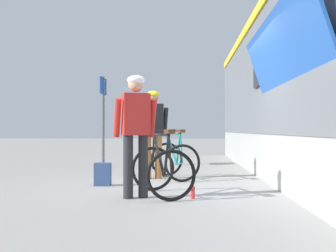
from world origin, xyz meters
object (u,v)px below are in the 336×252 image
object	(u,v)px
backpack_on_platform	(103,174)
water_bottle_near_the_bikes	(193,192)
cyclist_far_in_red	(136,125)
bicycle_near_teal	(174,159)
platform_sign_post	(103,106)
bicycle_far_black	(162,169)
cyclist_near_in_dark	(153,126)

from	to	relation	value
backpack_on_platform	water_bottle_near_the_bikes	xyz separation A→B (m)	(1.56, -1.30, -0.11)
cyclist_far_in_red	backpack_on_platform	xyz separation A→B (m)	(-0.74, 1.27, -0.85)
bicycle_near_teal	platform_sign_post	size ratio (longest dim) A/B	0.52
water_bottle_near_the_bikes	bicycle_far_black	bearing A→B (deg)	151.70
backpack_on_platform	cyclist_near_in_dark	bearing A→B (deg)	53.13
bicycle_far_black	bicycle_near_teal	bearing A→B (deg)	86.61
bicycle_near_teal	water_bottle_near_the_bikes	size ratio (longest dim) A/B	6.91
bicycle_near_teal	backpack_on_platform	size ratio (longest dim) A/B	3.11
backpack_on_platform	platform_sign_post	world-z (taller)	platform_sign_post
bicycle_far_black	cyclist_near_in_dark	bearing A→B (deg)	98.08
cyclist_near_in_dark	backpack_on_platform	distance (m)	1.59
water_bottle_near_the_bikes	platform_sign_post	distance (m)	5.76
backpack_on_platform	platform_sign_post	size ratio (longest dim) A/B	0.17
bicycle_near_teal	backpack_on_platform	xyz separation A→B (m)	(-1.22, -1.05, -0.20)
cyclist_near_in_dark	backpack_on_platform	xyz separation A→B (m)	(-0.80, -1.08, -0.85)
bicycle_far_black	cyclist_far_in_red	bearing A→B (deg)	-148.29
water_bottle_near_the_bikes	backpack_on_platform	bearing A→B (deg)	140.18
cyclist_near_in_dark	platform_sign_post	xyz separation A→B (m)	(-1.55, 2.68, 0.57)
platform_sign_post	cyclist_near_in_dark	bearing A→B (deg)	-59.84
bicycle_far_black	water_bottle_near_the_bikes	xyz separation A→B (m)	(0.46, -0.25, -0.31)
bicycle_near_teal	water_bottle_near_the_bikes	distance (m)	2.39
cyclist_far_in_red	water_bottle_near_the_bikes	distance (m)	1.26
bicycle_near_teal	water_bottle_near_the_bikes	bearing A→B (deg)	-81.90
bicycle_far_black	water_bottle_near_the_bikes	bearing A→B (deg)	-28.30
bicycle_far_black	platform_sign_post	bearing A→B (deg)	111.14
platform_sign_post	backpack_on_platform	bearing A→B (deg)	-78.57
backpack_on_platform	bicycle_near_teal	bearing A→B (deg)	40.13
bicycle_near_teal	platform_sign_post	xyz separation A→B (m)	(-1.98, 2.71, 1.22)
cyclist_far_in_red	platform_sign_post	xyz separation A→B (m)	(-1.50, 5.03, 0.57)
cyclist_near_in_dark	platform_sign_post	bearing A→B (deg)	120.16
cyclist_far_in_red	bicycle_near_teal	bearing A→B (deg)	78.21
bicycle_far_black	backpack_on_platform	xyz separation A→B (m)	(-1.10, 1.05, -0.20)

